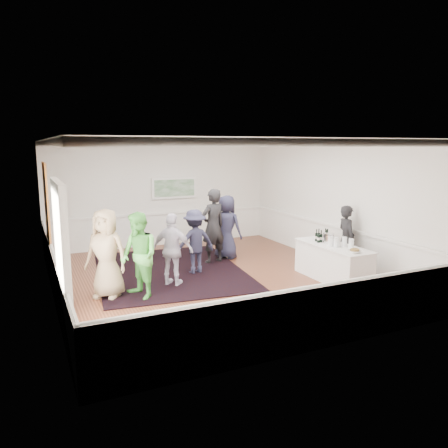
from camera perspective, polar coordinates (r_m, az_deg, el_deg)
name	(u,v)px	position (r m, az deg, el deg)	size (l,w,h in m)	color
floor	(213,279)	(10.34, -1.42, -7.16)	(8.00, 8.00, 0.00)	brown
ceiling	(213,140)	(9.86, -1.50, 10.87)	(7.00, 8.00, 0.02)	white
wall_left	(49,223)	(9.18, -21.93, 0.15)	(0.02, 8.00, 3.20)	white
wall_right	(335,203)	(11.80, 14.34, 2.66)	(0.02, 8.00, 3.20)	white
wall_back	(162,194)	(13.71, -8.15, 3.89)	(7.00, 0.02, 3.20)	white
wall_front	(321,248)	(6.57, 12.61, -3.13)	(7.00, 0.02, 3.20)	white
wainscoting	(213,258)	(10.20, -1.43, -4.48)	(7.00, 8.00, 1.00)	white
mirror	(47,204)	(10.44, -22.15, 2.38)	(0.05, 1.25, 1.85)	#D2843E
doorway	(61,253)	(7.36, -20.55, -3.56)	(0.10, 1.78, 2.56)	white
landscape_painting	(174,188)	(13.76, -6.51, 4.70)	(1.44, 0.06, 0.66)	white
area_rug	(170,270)	(11.04, -7.08, -6.04)	(3.46, 4.54, 0.02)	black
serving_table	(333,262)	(10.46, 14.00, -4.88)	(0.78, 2.05, 0.83)	white
bartender	(346,239)	(11.10, 15.69, -1.89)	(0.61, 0.40, 1.66)	black
guest_tan	(106,254)	(9.21, -15.13, -3.75)	(0.90, 0.59, 1.84)	tan
guest_green	(139,256)	(9.01, -11.05, -4.10)	(0.86, 0.67, 1.77)	#53B849
guest_lilac	(173,250)	(9.72, -6.72, -3.36)	(0.96, 0.40, 1.63)	silver
guest_dark_a	(195,242)	(10.63, -3.84, -2.31)	(1.01, 0.58, 1.57)	#212137
guest_dark_b	(213,226)	(11.51, -1.44, -0.29)	(0.72, 0.47, 1.98)	black
guest_navy	(227,227)	(12.00, 0.33, -0.39)	(0.86, 0.56, 1.76)	#212137
wine_bottles	(322,235)	(10.66, 12.69, -1.41)	(0.38, 0.23, 0.31)	black
juice_pitchers	(341,242)	(10.16, 14.99, -2.28)	(0.38, 0.50, 0.24)	#71C345
ice_bucket	(328,239)	(10.47, 13.48, -1.88)	(0.26, 0.26, 0.24)	silver
nut_bowl	(355,251)	(9.75, 16.69, -3.38)	(0.26, 0.26, 0.08)	white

